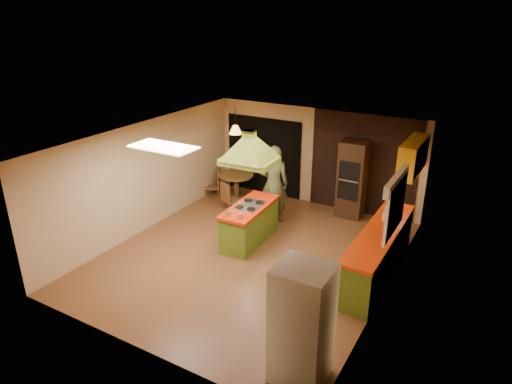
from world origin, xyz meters
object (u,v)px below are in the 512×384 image
Objects in this scene: kitchen_island at (250,223)px; man at (274,184)px; refrigerator at (302,325)px; dining_table at (236,182)px; canister_large at (393,206)px; wall_oven at (352,179)px.

man is (-0.05, 1.19, 0.51)m from kitchen_island.
dining_table is (-4.19, 5.02, -0.40)m from refrigerator.
man is 5.06m from refrigerator.
canister_large is (2.75, 1.10, 0.59)m from kitchen_island.
canister_large is at bearing 153.43° from man.
kitchen_island is at bearing -122.91° from wall_oven.
man is 9.08× the size of canister_large.
canister_large is at bearing 18.77° from kitchen_island.
dining_table is 4.42× the size of canister_large.
wall_oven is 2.07× the size of dining_table.
man reaches higher than canister_large.
wall_oven is (1.45, 2.41, 0.52)m from kitchen_island.
dining_table is (-1.55, 1.92, 0.05)m from kitchen_island.
kitchen_island is at bearing -51.07° from dining_table.
man is at bearing 121.97° from refrigerator.
refrigerator is (2.64, -3.09, 0.44)m from kitchen_island.
kitchen_island is 3.02m from canister_large.
man is 2.05× the size of dining_table.
wall_oven reaches higher than man.
refrigerator is 1.92× the size of dining_table.
man is at bearing 89.42° from kitchen_island.
kitchen_island is 4.09m from refrigerator.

